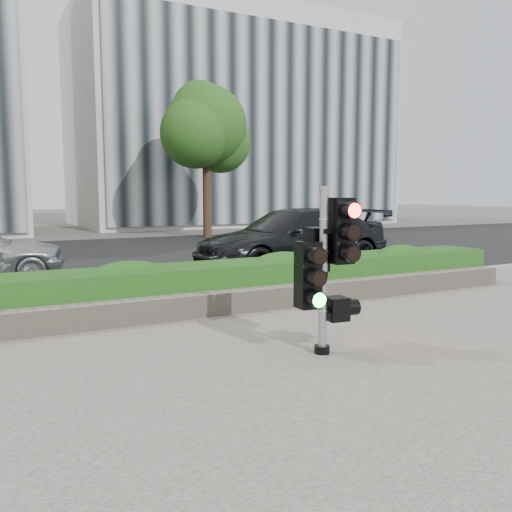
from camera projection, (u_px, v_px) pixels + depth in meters
name	position (u px, v px, depth m)	size (l,w,h in m)	color
ground	(283.00, 347.00, 6.57)	(120.00, 120.00, 0.00)	#51514C
sidewalk	(440.00, 423.00, 4.38)	(16.00, 11.00, 0.03)	#9E9389
road	(103.00, 258.00, 15.36)	(60.00, 13.00, 0.02)	black
curb	(190.00, 298.00, 9.33)	(60.00, 0.25, 0.12)	gray
stone_wall	(219.00, 303.00, 8.22)	(12.00, 0.32, 0.34)	gray
hedge	(203.00, 285.00, 8.77)	(12.00, 1.00, 0.68)	#368529
building_right	(230.00, 124.00, 32.93)	(18.00, 10.00, 12.00)	#B7B7B2
tree_right	(206.00, 129.00, 22.25)	(4.10, 3.58, 6.53)	black
traffic_signal	(324.00, 262.00, 6.13)	(0.67, 0.51, 1.91)	black
car_dark	(292.00, 239.00, 12.99)	(2.06, 5.06, 1.47)	black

